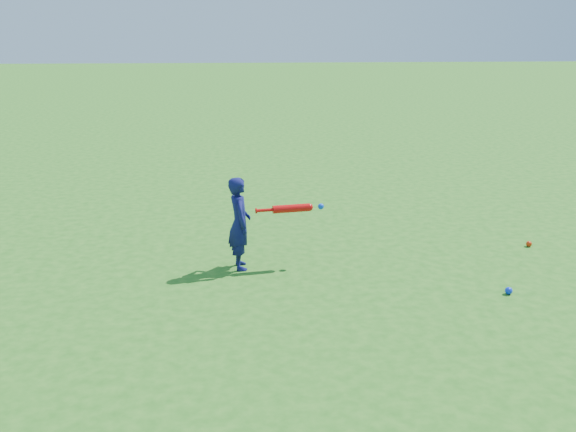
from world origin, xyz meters
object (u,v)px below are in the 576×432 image
object	(u,v)px
ground_ball_blue	(509,291)
bat_swing	(294,208)
ground_ball_red	(529,244)
child	(239,223)

from	to	relation	value
ground_ball_blue	bat_swing	size ratio (longest dim) A/B	0.10
ground_ball_red	child	bearing A→B (deg)	-173.06
bat_swing	child	bearing A→B (deg)	175.36
child	ground_ball_blue	size ratio (longest dim) A/B	13.67
ground_ball_red	bat_swing	world-z (taller)	bat_swing
ground_ball_red	ground_ball_blue	distance (m)	1.49
child	ground_ball_red	world-z (taller)	child
ground_ball_blue	child	bearing A→B (deg)	160.12
child	ground_ball_blue	xyz separation A→B (m)	(2.44, -0.88, -0.44)
ground_ball_red	bat_swing	xyz separation A→B (m)	(-2.67, -0.35, 0.57)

